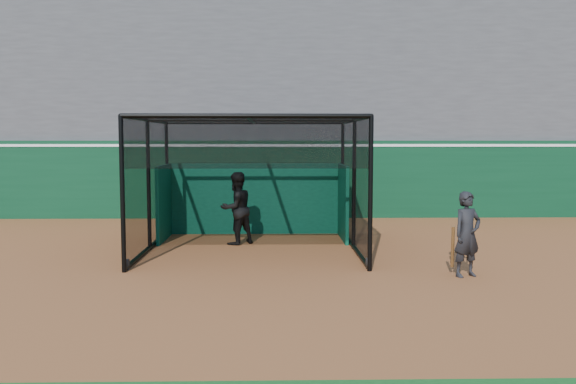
{
  "coord_description": "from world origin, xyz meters",
  "views": [
    {
      "loc": [
        -0.11,
        -11.24,
        2.56
      ],
      "look_at": [
        0.19,
        2.0,
        1.4
      ],
      "focal_mm": 38.0,
      "sensor_mm": 36.0,
      "label": 1
    }
  ],
  "objects": [
    {
      "name": "grandstand",
      "position": [
        0.0,
        12.27,
        4.48
      ],
      "size": [
        50.0,
        7.85,
        8.95
      ],
      "color": "#4C4C4F",
      "rests_on": "ground"
    },
    {
      "name": "ground",
      "position": [
        0.0,
        0.0,
        0.0
      ],
      "size": [
        120.0,
        120.0,
        0.0
      ],
      "primitive_type": "plane",
      "color": "brown",
      "rests_on": "ground"
    },
    {
      "name": "outfield_wall",
      "position": [
        0.0,
        8.5,
        1.29
      ],
      "size": [
        50.0,
        0.5,
        2.5
      ],
      "color": "#0A371E",
      "rests_on": "ground"
    },
    {
      "name": "on_deck_player",
      "position": [
        3.46,
        -0.15,
        0.79
      ],
      "size": [
        0.68,
        0.58,
        1.59
      ],
      "color": "black",
      "rests_on": "ground"
    },
    {
      "name": "batter",
      "position": [
        -1.04,
        3.45,
        0.88
      ],
      "size": [
        1.08,
        1.06,
        1.76
      ],
      "primitive_type": "imported",
      "rotation": [
        0.0,
        0.0,
        3.83
      ],
      "color": "black",
      "rests_on": "ground"
    },
    {
      "name": "batting_cage",
      "position": [
        -0.64,
        2.79,
        1.49
      ],
      "size": [
        4.83,
        4.93,
        2.99
      ],
      "color": "black",
      "rests_on": "ground"
    }
  ]
}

